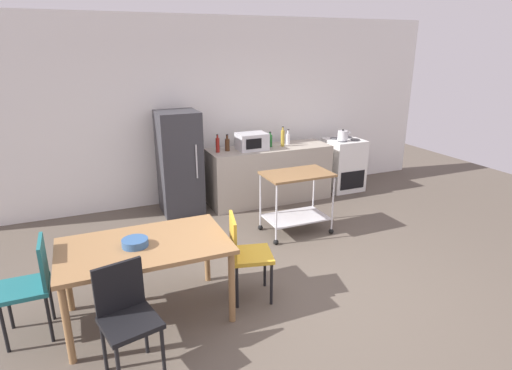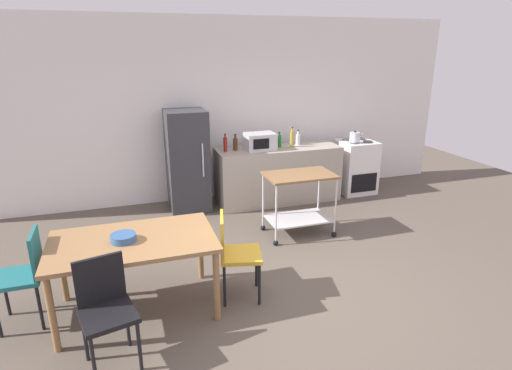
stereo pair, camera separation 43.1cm
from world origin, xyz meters
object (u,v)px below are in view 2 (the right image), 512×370
Objects in this scene: bottle_vinegar at (279,141)px; bottle_olive_oil at (298,139)px; stove_oven at (355,167)px; bottle_wine at (235,144)px; bottle_sparkling_water at (292,138)px; refrigerator at (187,161)px; fruit_bowl at (123,238)px; kitchen_cart at (299,194)px; microwave at (260,141)px; chair_mustard at (234,251)px; chair_teal at (25,272)px; dining_table at (133,247)px; bottle_soda at (225,144)px; chair_black at (106,306)px; kettle at (355,137)px.

bottle_olive_oil is (0.35, 0.05, -0.01)m from bottle_vinegar.
bottle_vinegar reaches higher than stove_oven.
bottle_wine is 0.79× the size of bottle_sparkling_water.
bottle_wine is 1.07× the size of bottle_vinegar.
stove_oven is at bearing -1.22° from bottle_vinegar.
refrigerator reaches higher than fruit_bowl.
kitchen_cart is at bearing -112.61° from bottle_olive_oil.
bottle_sparkling_water is at bearing 1.45° from microwave.
refrigerator is 1.88m from kitchen_cart.
chair_teal is (-1.90, 0.20, 0.00)m from chair_mustard.
bottle_wine is 1.11× the size of fruit_bowl.
bottle_soda is at bearing 58.23° from dining_table.
chair_teal is 0.97× the size of stove_oven.
bottle_soda is at bearing -179.91° from stove_oven.
kitchen_cart is (1.22, 1.19, 0.05)m from chair_mustard.
bottle_olive_oil is (1.80, 2.58, 0.48)m from chair_mustard.
bottle_vinegar is (1.48, -0.05, 0.23)m from refrigerator.
dining_table is 0.96m from chair_mustard.
chair_black reaches higher than kitchen_cart.
stove_oven is 3.59× the size of bottle_wine.
chair_mustard is 3.02m from bottle_sparkling_water.
chair_teal is 3.28m from kitchen_cart.
dining_table is at bearing -147.55° from stove_oven.
stove_oven is 1.36m from bottle_sparkling_water.
bottle_wine is (-0.50, 1.34, 0.43)m from kitchen_cart.
kettle is (2.78, -0.18, 0.23)m from refrigerator.
refrigerator is 1.49m from bottle_vinegar.
kitchen_cart is at bearing 27.33° from dining_table.
kettle is (3.70, 2.33, 0.33)m from dining_table.
microwave is at bearing 49.31° from dining_table.
refrigerator is 1.16m from microwave.
bottle_sparkling_water is 1.11m from kettle.
fruit_bowl is (-1.75, -2.47, -0.22)m from bottle_wine.
stove_oven is (4.77, 2.31, -0.07)m from chair_teal.
bottle_olive_oil is (1.08, 0.05, -0.01)m from bottle_wine.
chair_teal is at bearing -154.62° from kettle.
bottle_wine reaches higher than bottle_vinegar.
chair_mustard is at bearing -3.33° from fruit_bowl.
bottle_wine reaches higher than bottle_olive_oil.
chair_teal is 3.79m from microwave.
chair_black is 3.63× the size of bottle_olive_oil.
stove_oven is 2.22m from bottle_wine.
bottle_wine is 0.93m from bottle_sparkling_water.
refrigerator is (1.18, 3.16, 0.26)m from chair_black.
bottle_vinegar is (0.73, 0.00, -0.00)m from bottle_wine.
bottle_soda is 1.25m from bottle_olive_oil.
chair_black is 1.93× the size of microwave.
bottle_wine reaches higher than fruit_bowl.
bottle_soda reaches higher than microwave.
chair_mustard is 3.84× the size of fruit_bowl.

